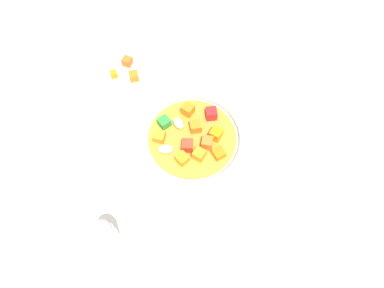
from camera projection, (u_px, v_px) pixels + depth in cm
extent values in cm
cube|color=silver|center=(192.00, 154.00, 62.27)|extent=(140.00, 140.00, 2.00)
cylinder|color=white|center=(192.00, 145.00, 59.20)|extent=(17.45, 17.45, 4.90)
torus|color=white|center=(192.00, 137.00, 56.62)|extent=(17.88, 17.88, 1.47)
cylinder|color=#AE9031|center=(192.00, 138.00, 56.84)|extent=(14.13, 14.13, 0.40)
cube|color=orange|center=(196.00, 127.00, 56.58)|extent=(2.32, 2.32, 1.67)
cube|color=orange|center=(188.00, 110.00, 57.96)|extent=(2.06, 2.06, 1.79)
cube|color=red|center=(184.00, 145.00, 55.07)|extent=(2.10, 2.10, 1.79)
cube|color=orange|center=(216.00, 134.00, 55.86)|extent=(1.94, 1.94, 1.87)
cube|color=green|center=(164.00, 122.00, 57.00)|extent=(2.32, 2.32, 1.57)
cube|color=orange|center=(182.00, 158.00, 54.24)|extent=(2.28, 2.28, 1.35)
ellipsoid|color=beige|center=(166.00, 149.00, 55.13)|extent=(2.74, 2.25, 1.05)
cube|color=orange|center=(199.00, 154.00, 54.46)|extent=(1.96, 1.96, 1.53)
cube|color=red|center=(211.00, 114.00, 57.55)|extent=(2.27, 2.27, 1.87)
cube|color=orange|center=(159.00, 137.00, 55.91)|extent=(1.88, 1.88, 1.40)
ellipsoid|color=beige|center=(178.00, 123.00, 57.27)|extent=(2.79, 2.63, 1.01)
cube|color=orange|center=(219.00, 153.00, 54.72)|extent=(2.37, 2.37, 1.18)
cube|color=orange|center=(207.00, 143.00, 55.17)|extent=(1.94, 1.94, 1.84)
cylinder|color=silver|center=(183.00, 241.00, 54.10)|extent=(10.41, 9.57, 0.85)
ellipsoid|color=silver|center=(263.00, 208.00, 56.42)|extent=(4.14, 4.07, 0.85)
cylinder|color=white|center=(121.00, 83.00, 65.71)|extent=(10.82, 10.82, 3.68)
torus|color=white|center=(119.00, 76.00, 63.88)|extent=(10.93, 10.93, 0.87)
cube|color=orange|center=(127.00, 61.00, 64.69)|extent=(1.62, 1.62, 1.53)
cube|color=orange|center=(134.00, 76.00, 63.14)|extent=(2.21, 2.21, 1.59)
cube|color=orange|center=(114.00, 74.00, 63.57)|extent=(1.73, 1.73, 1.23)
cylinder|color=silver|center=(107.00, 236.00, 51.91)|extent=(3.34, 3.34, 5.91)
sphere|color=silver|center=(101.00, 230.00, 48.61)|extent=(3.00, 3.00, 3.00)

